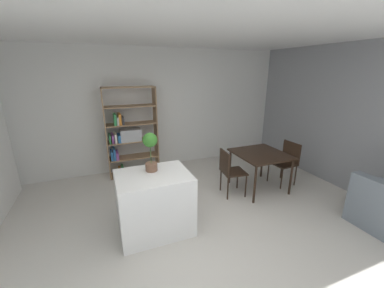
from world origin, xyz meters
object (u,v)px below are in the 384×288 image
at_px(open_bookshelf, 128,135).
at_px(dining_table, 260,157).
at_px(kitchen_island, 154,203).
at_px(potted_plant_on_island, 150,148).
at_px(dining_chair_island_side, 229,169).
at_px(dining_chair_window_side, 287,159).

height_order(open_bookshelf, dining_table, open_bookshelf).
height_order(kitchen_island, dining_table, kitchen_island).
bearing_deg(open_bookshelf, potted_plant_on_island, -87.94).
relative_size(dining_table, dining_chair_island_side, 1.11).
bearing_deg(kitchen_island, potted_plant_on_island, 84.47).
bearing_deg(dining_table, dining_chair_island_side, 179.02).
bearing_deg(open_bookshelf, dining_chair_window_side, -29.24).
relative_size(open_bookshelf, dining_chair_island_side, 2.23).
relative_size(potted_plant_on_island, dining_chair_island_side, 0.64).
bearing_deg(kitchen_island, open_bookshelf, 91.57).
bearing_deg(kitchen_island, dining_chair_island_side, 17.96).
bearing_deg(dining_chair_island_side, dining_chair_window_side, -82.96).
bearing_deg(potted_plant_on_island, dining_table, 8.99).
bearing_deg(dining_chair_window_side, dining_table, -92.85).
distance_m(kitchen_island, potted_plant_on_island, 0.82).
xyz_separation_m(kitchen_island, dining_table, (2.24, 0.49, 0.23)).
xyz_separation_m(kitchen_island, dining_chair_window_side, (2.93, 0.50, 0.08)).
relative_size(potted_plant_on_island, open_bookshelf, 0.29).
height_order(open_bookshelf, dining_chair_island_side, open_bookshelf).
height_order(kitchen_island, dining_chair_island_side, kitchen_island).
bearing_deg(dining_chair_island_side, potted_plant_on_island, 110.58).
height_order(potted_plant_on_island, dining_chair_window_side, potted_plant_on_island).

